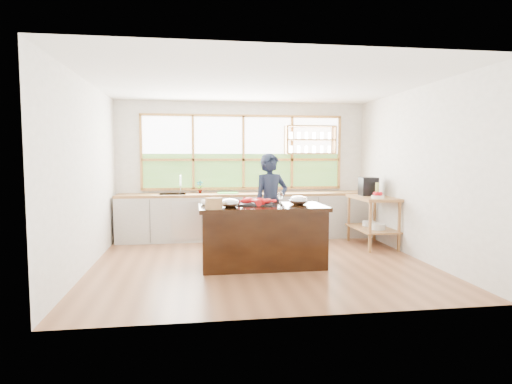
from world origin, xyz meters
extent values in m
plane|color=#905B39|center=(0.00, 0.00, 0.00)|extent=(5.00, 5.00, 0.00)
cube|color=white|center=(0.00, 2.25, 1.35)|extent=(5.00, 0.02, 2.70)
cube|color=white|center=(0.00, -2.25, 1.35)|extent=(5.00, 0.02, 2.70)
cube|color=white|center=(-2.50, 0.00, 1.35)|extent=(0.02, 4.50, 2.70)
cube|color=white|center=(2.50, 0.00, 1.35)|extent=(0.02, 4.50, 2.70)
cube|color=white|center=(0.00, 0.00, 2.70)|extent=(5.00, 4.50, 0.02)
cube|color=#BF8239|center=(0.00, 2.22, 1.70)|extent=(4.05, 0.06, 1.50)
cube|color=white|center=(0.00, 2.24, 2.05)|extent=(3.98, 0.01, 0.75)
cube|color=#265316|center=(0.00, 2.24, 1.32)|extent=(3.98, 0.01, 0.70)
cube|color=#BF8239|center=(1.35, 2.11, 2.23)|extent=(1.00, 0.28, 0.03)
cube|color=#BF8239|center=(1.35, 2.11, 1.95)|extent=(1.00, 0.28, 0.03)
cube|color=#BF8239|center=(1.35, 2.11, 1.67)|extent=(1.00, 0.28, 0.03)
cube|color=#BF8239|center=(0.85, 2.11, 1.95)|extent=(0.03, 0.28, 0.55)
cube|color=#BF8239|center=(1.85, 2.11, 1.95)|extent=(0.03, 0.28, 0.55)
cube|color=beige|center=(0.00, 1.94, 0.42)|extent=(4.90, 0.62, 0.85)
cube|color=#B8BBBF|center=(-1.10, 1.62, 0.43)|extent=(0.60, 0.01, 0.72)
cube|color=olive|center=(0.00, 1.94, 0.88)|extent=(4.90, 0.62, 0.05)
cube|color=#B8BBBF|center=(-1.40, 1.94, 0.82)|extent=(0.50, 0.42, 0.16)
cube|color=olive|center=(2.45, 0.40, 0.45)|extent=(0.04, 0.04, 0.90)
cube|color=olive|center=(2.45, 1.40, 0.45)|extent=(0.04, 0.04, 0.90)
cube|color=olive|center=(1.93, 0.40, 0.45)|extent=(0.04, 0.04, 0.90)
cube|color=olive|center=(1.93, 1.40, 0.45)|extent=(0.04, 0.04, 0.90)
cube|color=olive|center=(2.19, 0.90, 0.32)|extent=(0.62, 1.10, 0.03)
cube|color=olive|center=(2.19, 0.90, 0.88)|extent=(0.62, 1.10, 0.05)
cylinder|color=silver|center=(2.19, 0.65, 0.39)|extent=(0.24, 0.24, 0.11)
cylinder|color=silver|center=(2.19, 1.05, 0.38)|extent=(0.24, 0.24, 0.09)
cube|color=black|center=(0.00, -0.20, 0.42)|extent=(1.77, 0.82, 0.84)
cube|color=black|center=(0.00, -0.20, 0.87)|extent=(1.85, 0.90, 0.06)
imported|color=#192034|center=(0.25, 0.49, 0.83)|extent=(0.70, 0.57, 1.67)
imported|color=slate|center=(-0.88, 2.00, 1.03)|extent=(0.15, 0.12, 0.25)
cube|color=green|center=(-0.34, 1.94, 0.91)|extent=(0.40, 0.30, 0.01)
cube|color=black|center=(2.19, 1.12, 1.07)|extent=(0.32, 0.34, 0.34)
cylinder|color=#B3BD59|center=(2.24, 0.85, 1.03)|extent=(0.08, 0.08, 0.26)
cylinder|color=silver|center=(2.14, 0.59, 0.93)|extent=(0.22, 0.22, 0.05)
sphere|color=#BA0912|center=(2.19, 0.59, 0.97)|extent=(0.07, 0.07, 0.07)
sphere|color=#BA0912|center=(2.16, 0.64, 0.97)|extent=(0.07, 0.07, 0.07)
sphere|color=#BA0912|center=(2.10, 0.62, 0.97)|extent=(0.07, 0.07, 0.07)
sphere|color=#BA0912|center=(2.10, 0.56, 0.97)|extent=(0.07, 0.07, 0.07)
sphere|color=#BA0912|center=(2.16, 0.54, 0.97)|extent=(0.07, 0.07, 0.07)
cube|color=black|center=(-0.10, -0.07, 0.91)|extent=(0.62, 0.50, 0.02)
ellipsoid|color=red|center=(-0.22, -0.12, 0.96)|extent=(0.23, 0.15, 0.08)
ellipsoid|color=red|center=(-0.02, -0.05, 0.96)|extent=(0.23, 0.14, 0.08)
ellipsoid|color=red|center=(0.08, -0.17, 0.96)|extent=(0.21, 0.21, 0.08)
ellipsoid|color=red|center=(-0.15, 0.05, 0.96)|extent=(0.18, 0.23, 0.08)
ellipsoid|color=red|center=(-0.08, -0.21, 0.96)|extent=(0.11, 0.22, 0.08)
ellipsoid|color=#B8BBBF|center=(-0.49, -0.33, 0.96)|extent=(0.28, 0.28, 0.13)
ellipsoid|color=#B8BBBF|center=(0.56, -0.14, 0.96)|extent=(0.29, 0.29, 0.14)
cylinder|color=silver|center=(0.19, -0.55, 0.90)|extent=(0.06, 0.06, 0.01)
cylinder|color=silver|center=(0.19, -0.55, 0.97)|extent=(0.01, 0.01, 0.13)
ellipsoid|color=silver|center=(0.19, -0.55, 1.07)|extent=(0.08, 0.08, 0.10)
cylinder|color=#B67C54|center=(-0.72, -0.51, 0.98)|extent=(0.24, 0.24, 0.15)
cylinder|color=silver|center=(-0.83, -0.08, 0.94)|extent=(0.14, 0.31, 0.08)
camera|label=1|loc=(-0.99, -6.35, 1.62)|focal=30.00mm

